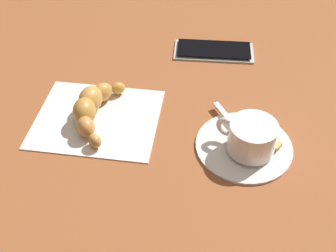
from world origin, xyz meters
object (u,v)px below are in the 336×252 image
teaspoon (244,137)px  napkin (97,118)px  saucer (244,145)px  espresso_cup (251,137)px  croissant (91,107)px  sugar_packet (259,135)px  cell_phone (214,50)px

teaspoon → napkin: bearing=-17.8°
saucer → espresso_cup: (-0.00, 0.01, 0.03)m
napkin → croissant: 0.02m
espresso_cup → napkin: bearing=-22.2°
sugar_packet → cell_phone: bearing=-35.5°
croissant → teaspoon: bearing=161.6°
sugar_packet → croissant: (0.25, -0.07, 0.01)m
saucer → teaspoon: (-0.00, -0.01, 0.01)m
saucer → cell_phone: 0.25m
espresso_cup → croissant: 0.25m
napkin → espresso_cup: bearing=157.8°
saucer → espresso_cup: 0.03m
teaspoon → croissant: 0.24m
saucer → napkin: saucer is taller
saucer → croissant: (0.23, -0.09, 0.02)m
napkin → saucer: bearing=159.8°
espresso_cup → sugar_packet: bearing=-132.5°
sugar_packet → napkin: 0.25m
cell_phone → napkin: bearing=37.7°
cell_phone → teaspoon: bearing=90.9°
saucer → croissant: bearing=-20.7°
croissant → napkin: bearing=147.5°
espresso_cup → cell_phone: espresso_cup is taller
sugar_packet → cell_phone: sugar_packet is taller
sugar_packet → croissant: 0.26m
espresso_cup → teaspoon: bearing=-79.2°
sugar_packet → cell_phone: size_ratio=0.45×
croissant → cell_phone: 0.28m
espresso_cup → teaspoon: size_ratio=0.66×
espresso_cup → teaspoon: espresso_cup is taller
teaspoon → cell_phone: bearing=-89.1°
teaspoon → cell_phone: teaspoon is taller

